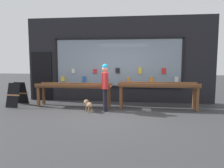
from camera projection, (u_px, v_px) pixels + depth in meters
ground_plane at (111, 115)px, 6.97m from camera, size 40.00×40.00×0.00m
shopfront_facade at (117, 60)px, 9.14m from camera, size 7.81×0.29×3.53m
display_table_left at (74, 88)px, 8.23m from camera, size 2.83×0.61×0.88m
display_table_right at (158, 88)px, 7.82m from camera, size 2.83×0.65×0.95m
person_browsing at (105, 84)px, 7.47m from camera, size 0.28×0.65×1.63m
small_dog at (88, 104)px, 7.47m from camera, size 0.42×0.55×0.38m
sandwich_board_sign at (17, 94)px, 8.34m from camera, size 0.54×0.85×0.89m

